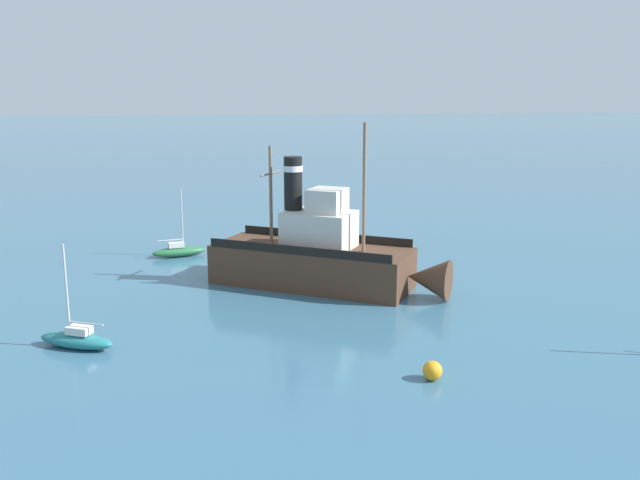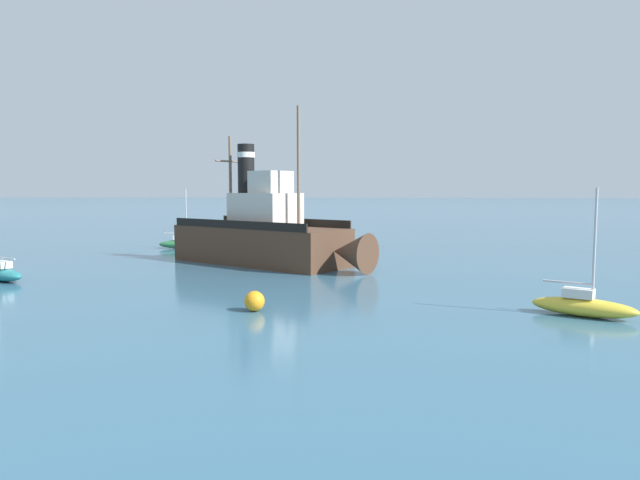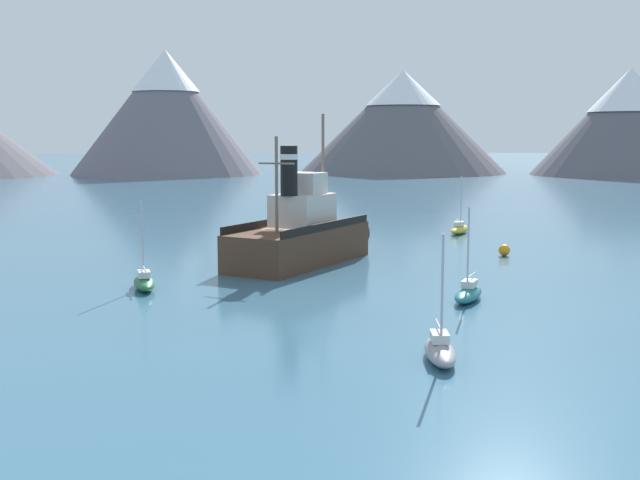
% 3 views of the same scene
% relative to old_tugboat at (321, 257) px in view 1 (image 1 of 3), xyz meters
% --- Properties ---
extents(ground_plane, '(600.00, 600.00, 0.00)m').
position_rel_old_tugboat_xyz_m(ground_plane, '(-1.48, -0.99, -1.83)').
color(ground_plane, '#38667F').
extents(old_tugboat, '(10.53, 13.99, 9.90)m').
position_rel_old_tugboat_xyz_m(old_tugboat, '(0.00, 0.00, 0.00)').
color(old_tugboat, '#4C3323').
rests_on(old_tugboat, ground).
extents(sailboat_teal, '(2.68, 3.89, 4.90)m').
position_rel_old_tugboat_xyz_m(sailboat_teal, '(8.08, -12.85, -1.40)').
color(sailboat_teal, '#23757A').
rests_on(sailboat_teal, ground).
extents(sailboat_green, '(1.95, 3.95, 4.90)m').
position_rel_old_tugboat_xyz_m(sailboat_green, '(-9.14, -8.77, -1.40)').
color(sailboat_green, '#286B3D').
rests_on(sailboat_green, ground).
extents(mooring_buoy, '(0.81, 0.81, 0.81)m').
position_rel_old_tugboat_xyz_m(mooring_buoy, '(14.26, 2.19, -1.42)').
color(mooring_buoy, orange).
rests_on(mooring_buoy, ground).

